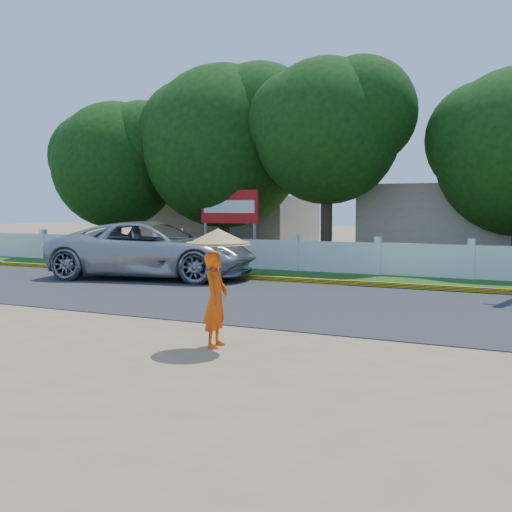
# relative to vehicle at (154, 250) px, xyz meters

# --- Properties ---
(ground) EXTENTS (120.00, 120.00, 0.00)m
(ground) POSITION_rel_vehicle_xyz_m (6.23, -7.14, -0.92)
(ground) COLOR #9E8460
(ground) RESTS_ON ground
(road) EXTENTS (60.00, 7.00, 0.02)m
(road) POSITION_rel_vehicle_xyz_m (6.23, -2.64, -0.91)
(road) COLOR #38383A
(road) RESTS_ON ground
(grass_verge) EXTENTS (60.00, 3.50, 0.03)m
(grass_verge) POSITION_rel_vehicle_xyz_m (6.23, 2.61, -0.90)
(grass_verge) COLOR #2D601E
(grass_verge) RESTS_ON ground
(curb) EXTENTS (40.00, 0.18, 0.16)m
(curb) POSITION_rel_vehicle_xyz_m (6.23, 0.91, -0.84)
(curb) COLOR yellow
(curb) RESTS_ON ground
(fence) EXTENTS (40.00, 0.10, 1.10)m
(fence) POSITION_rel_vehicle_xyz_m (6.23, 4.06, -0.37)
(fence) COLOR silver
(fence) RESTS_ON ground
(building_near) EXTENTS (10.00, 6.00, 3.20)m
(building_near) POSITION_rel_vehicle_xyz_m (9.23, 10.86, 0.68)
(building_near) COLOR #B7AD99
(building_near) RESTS_ON ground
(building_far) EXTENTS (8.00, 5.00, 2.80)m
(building_far) POSITION_rel_vehicle_xyz_m (-3.77, 11.86, 0.48)
(building_far) COLOR #B7AD99
(building_far) RESTS_ON ground
(vehicle) EXTENTS (7.12, 4.42, 1.84)m
(vehicle) POSITION_rel_vehicle_xyz_m (0.00, 0.00, 0.00)
(vehicle) COLOR #A6AAAE
(vehicle) RESTS_ON ground
(monk_with_parasol) EXTENTS (1.08, 1.08, 1.96)m
(monk_with_parasol) POSITION_rel_vehicle_xyz_m (6.85, -7.85, 0.36)
(monk_with_parasol) COLOR #EA510C
(monk_with_parasol) RESTS_ON ground
(billboard) EXTENTS (2.50, 0.13, 2.95)m
(billboard) POSITION_rel_vehicle_xyz_m (-0.05, 5.15, 1.22)
(billboard) COLOR gray
(billboard) RESTS_ON ground
(tree_row) EXTENTS (39.02, 7.49, 8.52)m
(tree_row) POSITION_rel_vehicle_xyz_m (8.37, 7.05, 3.85)
(tree_row) COLOR #473828
(tree_row) RESTS_ON ground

